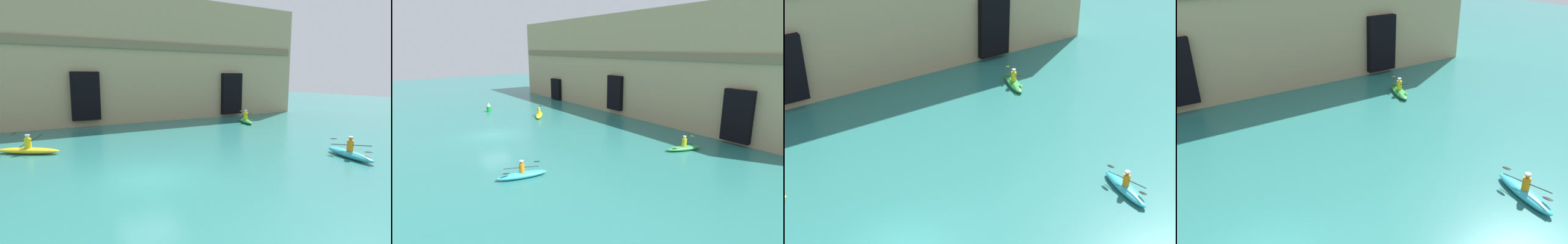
% 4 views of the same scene
% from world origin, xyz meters
% --- Properties ---
extents(ground_plane, '(120.00, 120.00, 0.00)m').
position_xyz_m(ground_plane, '(0.00, 0.00, 0.00)').
color(ground_plane, '#28706B').
extents(cliff_bluff, '(45.50, 8.04, 11.45)m').
position_xyz_m(cliff_bluff, '(0.09, 18.59, 5.71)').
color(cliff_bluff, tan).
rests_on(cliff_bluff, ground).
extents(kayak_cyan, '(1.32, 3.12, 1.12)m').
position_xyz_m(kayak_cyan, '(10.14, -1.99, 0.23)').
color(kayak_cyan, '#33B2C6').
rests_on(kayak_cyan, ground).
extents(kayak_yellow, '(3.29, 2.41, 1.18)m').
position_xyz_m(kayak_yellow, '(-4.38, 6.91, 0.21)').
color(kayak_yellow, yellow).
rests_on(kayak_yellow, ground).
extents(kayak_green, '(1.66, 2.97, 1.14)m').
position_xyz_m(kayak_green, '(12.86, 10.12, 0.23)').
color(kayak_green, green).
rests_on(kayak_green, ground).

